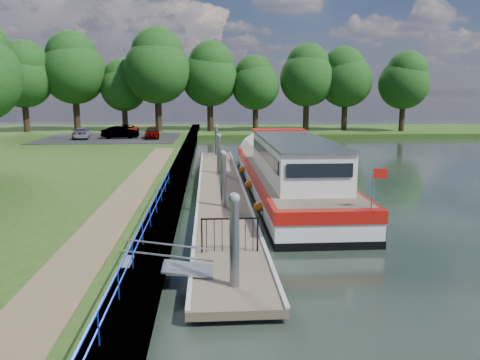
{
  "coord_description": "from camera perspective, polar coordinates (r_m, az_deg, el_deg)",
  "views": [
    {
      "loc": [
        -0.64,
        -12.27,
        5.47
      ],
      "look_at": [
        0.82,
        9.58,
        1.4
      ],
      "focal_mm": 35.0,
      "sensor_mm": 36.0,
      "label": 1
    }
  ],
  "objects": [
    {
      "name": "bank_edge",
      "position": [
        27.8,
        -7.71,
        -0.1
      ],
      "size": [
        1.1,
        90.0,
        0.78
      ],
      "primitive_type": "cube",
      "color": "#473D2D",
      "rests_on": "ground"
    },
    {
      "name": "car_b",
      "position": [
        50.52,
        -14.4,
        5.64
      ],
      "size": [
        3.83,
        1.48,
        1.24
      ],
      "primitive_type": "imported",
      "rotation": [
        0.0,
        0.0,
        1.62
      ],
      "color": "#999999",
      "rests_on": "carpark"
    },
    {
      "name": "gate_panel",
      "position": [
        15.11,
        -1.26,
        -6.09
      ],
      "size": [
        1.85,
        0.05,
        1.15
      ],
      "color": "black",
      "rests_on": "ground"
    },
    {
      "name": "car_c",
      "position": [
        51.41,
        -18.75,
        5.44
      ],
      "size": [
        2.22,
        4.14,
        1.14
      ],
      "primitive_type": "imported",
      "rotation": [
        0.0,
        0.0,
        3.3
      ],
      "color": "#999999",
      "rests_on": "carpark"
    },
    {
      "name": "mooring_piles",
      "position": [
        25.62,
        -2.35,
        1.1
      ],
      "size": [
        0.3,
        27.3,
        3.55
      ],
      "color": "gray",
      "rests_on": "ground"
    },
    {
      "name": "car_a",
      "position": [
        49.75,
        -10.67,
        5.71
      ],
      "size": [
        1.73,
        3.7,
        1.23
      ],
      "primitive_type": "imported",
      "rotation": [
        0.0,
        0.0,
        0.08
      ],
      "color": "#999999",
      "rests_on": "carpark"
    },
    {
      "name": "gangway",
      "position": [
        13.71,
        -8.79,
        -10.3
      ],
      "size": [
        2.58,
        1.0,
        0.92
      ],
      "color": "#A5A8AD",
      "rests_on": "ground"
    },
    {
      "name": "ground",
      "position": [
        13.45,
        -0.8,
        -13.48
      ],
      "size": [
        160.0,
        160.0,
        0.0
      ],
      "primitive_type": "plane",
      "color": "black",
      "rests_on": "ground"
    },
    {
      "name": "car_d",
      "position": [
        54.54,
        -13.89,
        5.95
      ],
      "size": [
        3.02,
        4.52,
        1.15
      ],
      "primitive_type": "imported",
      "rotation": [
        0.0,
        0.0,
        -0.29
      ],
      "color": "#999999",
      "rests_on": "carpark"
    },
    {
      "name": "footpath",
      "position": [
        21.13,
        -14.0,
        -2.56
      ],
      "size": [
        1.6,
        40.0,
        0.05
      ],
      "primitive_type": "cube",
      "color": "brown",
      "rests_on": "riverbank"
    },
    {
      "name": "horizon_trees",
      "position": [
        61.0,
        -4.86,
        12.82
      ],
      "size": [
        54.38,
        10.03,
        12.87
      ],
      "color": "#332316",
      "rests_on": "ground"
    },
    {
      "name": "pontoon",
      "position": [
        25.82,
        -2.33,
        -1.3
      ],
      "size": [
        2.5,
        30.0,
        0.56
      ],
      "color": "brown",
      "rests_on": "ground"
    },
    {
      "name": "barge",
      "position": [
        26.61,
        5.38,
        1.0
      ],
      "size": [
        4.36,
        21.15,
        4.78
      ],
      "color": "black",
      "rests_on": "ground"
    },
    {
      "name": "carpark",
      "position": [
        51.53,
        -15.47,
        4.95
      ],
      "size": [
        14.0,
        12.0,
        0.06
      ],
      "primitive_type": "cube",
      "color": "black",
      "rests_on": "riverbank"
    },
    {
      "name": "blue_fence",
      "position": [
        15.96,
        -11.34,
        -4.78
      ],
      "size": [
        0.04,
        18.04,
        0.72
      ],
      "color": "#0C2DBF",
      "rests_on": "riverbank"
    },
    {
      "name": "far_bank",
      "position": [
        65.7,
        7.31,
        5.93
      ],
      "size": [
        60.0,
        18.0,
        0.6
      ],
      "primitive_type": "cube",
      "color": "#224012",
      "rests_on": "ground"
    }
  ]
}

